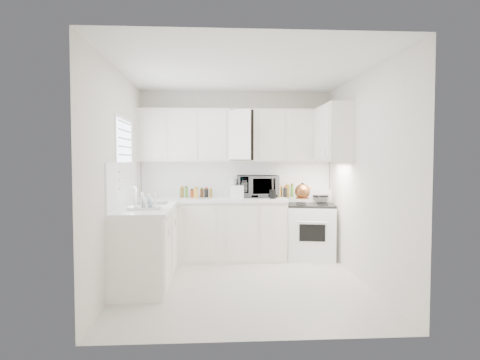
{
  "coord_description": "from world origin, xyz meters",
  "views": [
    {
      "loc": [
        -0.36,
        -5.05,
        1.54
      ],
      "look_at": [
        0.0,
        0.7,
        1.25
      ],
      "focal_mm": 31.41,
      "sensor_mm": 36.0,
      "label": 1
    }
  ],
  "objects": [
    {
      "name": "lower_cabinets_left",
      "position": [
        -1.2,
        0.2,
        0.45
      ],
      "size": [
        0.6,
        1.6,
        0.9
      ],
      "primitive_type": null,
      "color": "white",
      "rests_on": "floor"
    },
    {
      "name": "wall_back",
      "position": [
        0.0,
        1.6,
        1.3
      ],
      "size": [
        3.0,
        0.0,
        3.0
      ],
      "primitive_type": "plane",
      "rotation": [
        1.57,
        0.0,
        0.0
      ],
      "color": "silver",
      "rests_on": "ground"
    },
    {
      "name": "paper_towel",
      "position": [
        -0.05,
        1.52,
        1.08
      ],
      "size": [
        0.12,
        0.12,
        0.27
      ],
      "primitive_type": "cylinder",
      "color": "white",
      "rests_on": "countertop_back"
    },
    {
      "name": "sauce_right_1",
      "position": [
        0.64,
        1.4,
        1.05
      ],
      "size": [
        0.06,
        0.06,
        0.19
      ],
      "primitive_type": "cylinder",
      "color": "gold",
      "rests_on": "countertop_back"
    },
    {
      "name": "spice_left_6",
      "position": [
        -0.4,
        1.42,
        1.02
      ],
      "size": [
        0.06,
        0.06,
        0.13
      ],
      "primitive_type": "cylinder",
      "color": "olive",
      "rests_on": "countertop_back"
    },
    {
      "name": "countertop_left",
      "position": [
        -1.19,
        0.2,
        0.93
      ],
      "size": [
        0.64,
        1.62,
        0.05
      ],
      "primitive_type": "cube",
      "color": "white",
      "rests_on": "lower_cabinets_left"
    },
    {
      "name": "countertop_back",
      "position": [
        -0.39,
        1.29,
        0.93
      ],
      "size": [
        2.24,
        0.64,
        0.05
      ],
      "primitive_type": "cube",
      "color": "white",
      "rests_on": "lower_cabinets_back"
    },
    {
      "name": "spice_left_4",
      "position": [
        -0.55,
        1.42,
        1.02
      ],
      "size": [
        0.06,
        0.06,
        0.13
      ],
      "primitive_type": "cylinder",
      "color": "#4E2E16",
      "rests_on": "countertop_back"
    },
    {
      "name": "floor",
      "position": [
        0.0,
        0.0,
        0.0
      ],
      "size": [
        3.2,
        3.2,
        0.0
      ],
      "primitive_type": "plane",
      "color": "silver",
      "rests_on": "ground"
    },
    {
      "name": "spice_left_5",
      "position": [
        -0.47,
        1.33,
        1.02
      ],
      "size": [
        0.06,
        0.06,
        0.13
      ],
      "primitive_type": "cylinder",
      "color": "black",
      "rests_on": "countertop_back"
    },
    {
      "name": "sauce_right_0",
      "position": [
        0.58,
        1.46,
        1.05
      ],
      "size": [
        0.06,
        0.06,
        0.19
      ],
      "primitive_type": "cylinder",
      "color": "#B73E18",
      "rests_on": "countertop_back"
    },
    {
      "name": "dish_rack",
      "position": [
        -1.18,
        -0.08,
        1.05
      ],
      "size": [
        0.4,
        0.31,
        0.21
      ],
      "primitive_type": null,
      "rotation": [
        0.0,
        0.0,
        0.08
      ],
      "color": "white",
      "rests_on": "countertop_left"
    },
    {
      "name": "wall_left",
      "position": [
        -1.5,
        0.0,
        1.3
      ],
      "size": [
        0.0,
        3.2,
        3.2
      ],
      "primitive_type": "plane",
      "rotation": [
        1.57,
        0.0,
        1.57
      ],
      "color": "silver",
      "rests_on": "ground"
    },
    {
      "name": "sauce_right_5",
      "position": [
        0.85,
        1.4,
        1.05
      ],
      "size": [
        0.06,
        0.06,
        0.19
      ],
      "primitive_type": "cylinder",
      "color": "#467C29",
      "rests_on": "countertop_back"
    },
    {
      "name": "microwave",
      "position": [
        0.32,
        1.44,
        1.16
      ],
      "size": [
        0.63,
        0.39,
        0.41
      ],
      "primitive_type": "imported",
      "rotation": [
        0.0,
        0.0,
        0.08
      ],
      "color": "gray",
      "rests_on": "countertop_back"
    },
    {
      "name": "lower_cabinets_back",
      "position": [
        -0.39,
        1.3,
        0.45
      ],
      "size": [
        2.22,
        0.6,
        0.9
      ],
      "primitive_type": null,
      "color": "white",
      "rests_on": "floor"
    },
    {
      "name": "window_blinds",
      "position": [
        -1.48,
        0.35,
        1.55
      ],
      "size": [
        0.06,
        0.96,
        1.06
      ],
      "primitive_type": null,
      "color": "white",
      "rests_on": "wall_left"
    },
    {
      "name": "spice_left_3",
      "position": [
        -0.62,
        1.33,
        1.02
      ],
      "size": [
        0.06,
        0.06,
        0.13
      ],
      "primitive_type": "cylinder",
      "color": "gold",
      "rests_on": "countertop_back"
    },
    {
      "name": "sink",
      "position": [
        -1.19,
        0.55,
        1.07
      ],
      "size": [
        0.42,
        0.38,
        0.3
      ],
      "primitive_type": null,
      "color": "gray",
      "rests_on": "countertop_left"
    },
    {
      "name": "ceiling",
      "position": [
        0.0,
        0.0,
        2.6
      ],
      "size": [
        3.2,
        3.2,
        0.0
      ],
      "primitive_type": "plane",
      "rotation": [
        3.14,
        0.0,
        0.0
      ],
      "color": "white",
      "rests_on": "ground"
    },
    {
      "name": "wall_right",
      "position": [
        1.5,
        0.0,
        1.3
      ],
      "size": [
        0.0,
        3.2,
        3.2
      ],
      "primitive_type": "plane",
      "rotation": [
        1.57,
        0.0,
        -1.57
      ],
      "color": "silver",
      "rests_on": "ground"
    },
    {
      "name": "spice_left_1",
      "position": [
        -0.78,
        1.33,
        1.02
      ],
      "size": [
        0.06,
        0.06,
        0.13
      ],
      "primitive_type": "cylinder",
      "color": "#467C29",
      "rests_on": "countertop_back"
    },
    {
      "name": "utensil_crock",
      "position": [
        0.51,
        1.1,
        1.11
      ],
      "size": [
        0.13,
        0.13,
        0.32
      ],
      "primitive_type": null,
      "rotation": [
        0.0,
        0.0,
        -0.21
      ],
      "color": "black",
      "rests_on": "countertop_back"
    },
    {
      "name": "sauce_right_3",
      "position": [
        0.74,
        1.4,
        1.05
      ],
      "size": [
        0.06,
        0.06,
        0.19
      ],
      "primitive_type": "cylinder",
      "color": "black",
      "rests_on": "countertop_back"
    },
    {
      "name": "frying_pan",
      "position": [
        1.32,
        1.45,
        0.96
      ],
      "size": [
        0.39,
        0.48,
        0.04
      ],
      "primitive_type": null,
      "rotation": [
        0.0,
        0.0,
        -0.43
      ],
      "color": "black",
      "rests_on": "stove"
    },
    {
      "name": "upper_cabinets_back",
      "position": [
        0.0,
        1.44,
        1.5
      ],
      "size": [
        3.0,
        0.33,
        0.8
      ],
      "primitive_type": null,
      "color": "white",
      "rests_on": "wall_back"
    },
    {
      "name": "upper_cabinets_right",
      "position": [
        1.33,
        0.82,
        1.5
      ],
      "size": [
        0.33,
        0.9,
        0.8
      ],
      "primitive_type": null,
      "color": "white",
      "rests_on": "wall_right"
    },
    {
      "name": "sauce_right_2",
      "position": [
        0.69,
        1.46,
        1.05
      ],
      "size": [
        0.06,
        0.06,
        0.19
      ],
      "primitive_type": "cylinder",
      "color": "#4E2E16",
      "rests_on": "countertop_back"
    },
    {
      "name": "stove",
      "position": [
        1.14,
        1.29,
        0.54
      ],
      "size": [
        0.8,
        0.7,
        1.08
      ],
      "primitive_type": null,
      "rotation": [
        0.0,
        0.0,
        -0.19
      ],
      "color": "white",
      "rests_on": "floor"
    },
    {
      "name": "tea_kettle",
      "position": [
        0.96,
        1.13,
        1.07
      ],
      "size": [
        0.28,
        0.24,
        0.26
      ],
      "primitive_type": null,
      "rotation": [
        0.0,
        0.0,
        0.01
      ],
      "color": "brown",
      "rests_on": "stove"
    },
    {
      "name": "wall_front",
      "position": [
        0.0,
        -1.6,
        1.3
      ],
      "size": [
        3.0,
        0.0,
        3.0
      ],
      "primitive_type": "plane",
      "rotation": [
        -1.57,
        0.0,
        0.0
      ],
      "color": "silver",
      "rests_on": "ground"
    },
    {
      "name": "rice_cooker",
      "position": [
        -0.01,
        1.28,
        1.06
      ],
      "size": [
        0.27,
        0.27,
        0.22
      ],
      "primitive_type": null,
      "rotation": [
        0.0,
        0.0,
        -0.26
      ],
      "color": "white",
      "rests_on": "countertop_back"
    },
    {
      "name": "backsplash_back",
      "position": [
        0.0,
        1.59,
        1.23
      ],
      "size": [
        2.98,
        0.02,
        0.55
      ],
      "primitive_type": "cube",
      "color": "white",
      "rests_on": "wall_back"
    },
    {
      "name": "spice_left_2",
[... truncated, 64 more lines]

